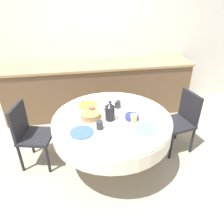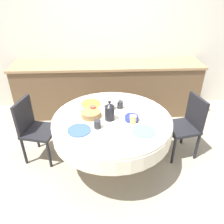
% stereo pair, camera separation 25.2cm
% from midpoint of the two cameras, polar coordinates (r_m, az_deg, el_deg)
% --- Properties ---
extents(ground_plane, '(12.00, 12.00, 0.00)m').
position_cam_midpoint_polar(ground_plane, '(3.03, 2.45, -13.71)').
color(ground_plane, '#9E937F').
extents(wall_back, '(7.00, 0.05, 2.60)m').
position_cam_midpoint_polar(wall_back, '(4.04, 0.48, 18.96)').
color(wall_back, silver).
rests_on(wall_back, ground_plane).
extents(kitchen_counter, '(3.24, 0.64, 0.94)m').
position_cam_midpoint_polar(kitchen_counter, '(3.98, 0.72, 6.18)').
color(kitchen_counter, brown).
rests_on(kitchen_counter, ground_plane).
extents(dining_table, '(1.41, 1.41, 0.75)m').
position_cam_midpoint_polar(dining_table, '(2.63, 2.75, -3.85)').
color(dining_table, tan).
rests_on(dining_table, ground_plane).
extents(chair_left, '(0.48, 0.48, 0.87)m').
position_cam_midpoint_polar(chair_left, '(3.15, 21.15, -2.88)').
color(chair_left, black).
rests_on(chair_left, ground_plane).
extents(chair_right, '(0.48, 0.48, 0.87)m').
position_cam_midpoint_polar(chair_right, '(3.00, -17.50, -3.84)').
color(chair_right, black).
rests_on(chair_right, ground_plane).
extents(plate_near_left, '(0.25, 0.25, 0.01)m').
position_cam_midpoint_polar(plate_near_left, '(2.35, -5.56, -4.86)').
color(plate_near_left, '#3856AD').
rests_on(plate_near_left, dining_table).
extents(cup_near_left, '(0.08, 0.08, 0.09)m').
position_cam_midpoint_polar(cup_near_left, '(2.36, -0.78, -3.32)').
color(cup_near_left, '#28282D').
rests_on(cup_near_left, dining_table).
extents(plate_near_right, '(0.25, 0.25, 0.01)m').
position_cam_midpoint_polar(plate_near_right, '(2.38, 11.39, -5.00)').
color(plate_near_right, '#60BCB7').
rests_on(plate_near_right, dining_table).
extents(cup_near_right, '(0.08, 0.08, 0.09)m').
position_cam_midpoint_polar(cup_near_right, '(2.47, 8.42, -2.02)').
color(cup_near_right, '#DBB766').
rests_on(cup_near_right, dining_table).
extents(plate_far_left, '(0.25, 0.25, 0.01)m').
position_cam_midpoint_polar(plate_far_left, '(2.86, -3.02, 2.16)').
color(plate_far_left, yellow).
rests_on(plate_far_left, dining_table).
extents(cup_far_left, '(0.08, 0.08, 0.09)m').
position_cam_midpoint_polar(cup_far_left, '(2.64, -2.25, 0.63)').
color(cup_far_left, '#CC4C3D').
rests_on(cup_far_left, dining_table).
extents(plate_far_right, '(0.25, 0.25, 0.01)m').
position_cam_midpoint_polar(plate_far_right, '(2.87, 8.43, 1.99)').
color(plate_far_right, white).
rests_on(plate_far_right, dining_table).
extents(cup_far_right, '(0.08, 0.08, 0.09)m').
position_cam_midpoint_polar(cup_far_right, '(2.75, 4.74, 1.87)').
color(cup_far_right, '#28282D').
rests_on(cup_far_right, dining_table).
extents(coffee_carafe, '(0.11, 0.11, 0.25)m').
position_cam_midpoint_polar(coffee_carafe, '(2.48, 2.27, 0.03)').
color(coffee_carafe, black).
rests_on(coffee_carafe, dining_table).
extents(teapot, '(0.20, 0.15, 0.19)m').
position_cam_midpoint_polar(teapot, '(2.70, 1.71, 2.26)').
color(teapot, silver).
rests_on(teapot, dining_table).
extents(bread_basket, '(0.23, 0.23, 0.07)m').
position_cam_midpoint_polar(bread_basket, '(2.57, -2.75, -0.60)').
color(bread_basket, olive).
rests_on(bread_basket, dining_table).
extents(fruit_bowl, '(0.16, 0.16, 0.05)m').
position_cam_midpoint_polar(fruit_bowl, '(2.53, 8.03, -1.66)').
color(fruit_bowl, navy).
rests_on(fruit_bowl, dining_table).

